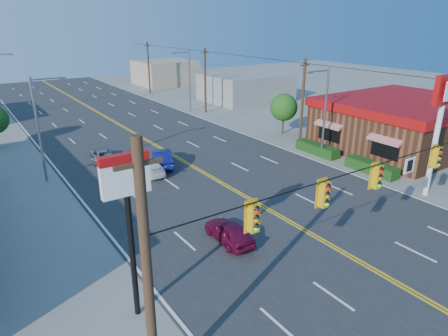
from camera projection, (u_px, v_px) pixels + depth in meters
ground at (377, 273)px, 19.83m from camera, size 160.00×160.00×0.00m
road at (183, 161)px, 35.32m from camera, size 20.00×120.00×0.06m
signal_span at (390, 183)px, 18.06m from camera, size 24.32×0.34×9.00m
kfc at (402, 123)px, 38.77m from camera, size 16.30×12.40×4.70m
kfc_pylon at (441, 112)px, 26.61m from camera, size 2.20×0.36×8.50m
pizza_hut_sign at (128, 204)px, 15.33m from camera, size 1.90×0.30×6.85m
streetlight_se at (324, 109)px, 34.78m from camera, size 2.55×0.25×8.00m
streetlight_ne at (188, 78)px, 53.38m from camera, size 2.55×0.25×8.00m
streetlight_sw at (40, 124)px, 29.62m from camera, size 2.55×0.25×8.00m
utility_pole_near at (302, 103)px, 38.73m from camera, size 0.28×0.28×8.40m
utility_pole_mid at (205, 81)px, 52.68m from camera, size 0.28×0.28×8.40m
utility_pole_far at (149, 68)px, 66.64m from camera, size 0.28×0.28×8.40m
tree_kfc_rear at (284, 107)px, 42.96m from camera, size 2.94×2.94×4.41m
bld_east_mid at (246, 87)px, 61.71m from camera, size 12.00×10.00×4.00m
bld_east_far at (165, 73)px, 77.12m from camera, size 10.00×10.00×4.40m
car_magenta at (229, 232)px, 22.37m from camera, size 1.66×3.73×1.24m
car_blue at (162, 158)px, 33.99m from camera, size 3.09×4.70×1.46m
car_white at (150, 168)px, 32.26m from camera, size 1.87×4.03×1.14m
car_silver at (102, 155)px, 35.40m from camera, size 2.42×4.09×1.06m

